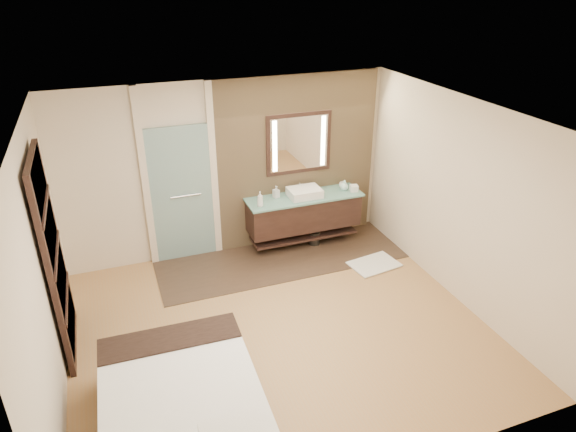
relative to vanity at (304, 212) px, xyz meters
name	(u,v)px	position (x,y,z in m)	size (l,w,h in m)	color
floor	(280,328)	(-1.10, -1.92, -0.58)	(5.00, 5.00, 0.00)	#AA7947
tile_strip	(281,258)	(-0.50, -0.32, -0.57)	(3.80, 1.30, 0.01)	#37281E
stone_wall	(298,161)	(0.00, 0.29, 0.77)	(2.60, 0.08, 2.70)	#A0815B
vanity	(304,212)	(0.00, 0.00, 0.00)	(1.85, 0.55, 0.88)	black
mirror_unit	(299,143)	(0.00, 0.24, 1.07)	(1.06, 0.04, 0.96)	black
frosted_door	(181,189)	(-1.85, 0.28, 0.56)	(1.10, 0.12, 2.70)	#B9EAEA
shoji_partition	(54,257)	(-3.53, -1.32, 0.63)	(0.06, 1.20, 2.40)	black
bed	(182,408)	(-2.51, -3.08, -0.28)	(1.56, 1.92, 0.72)	black
bath_mat	(374,264)	(0.76, -0.99, -0.56)	(0.72, 0.50, 0.02)	white
waste_bin	(314,238)	(0.16, -0.07, -0.46)	(0.19, 0.19, 0.23)	black
tissue_box	(354,188)	(0.82, -0.10, 0.33)	(0.12, 0.12, 0.10)	white
soap_bottle_a	(260,199)	(-0.76, -0.13, 0.40)	(0.09, 0.09, 0.24)	silver
soap_bottle_b	(276,192)	(-0.43, 0.10, 0.38)	(0.08, 0.09, 0.19)	#B2B2B2
soap_bottle_c	(344,185)	(0.70, 0.00, 0.37)	(0.13, 0.13, 0.16)	#BBEBE6
cup	(343,185)	(0.71, 0.08, 0.33)	(0.12, 0.12, 0.10)	white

